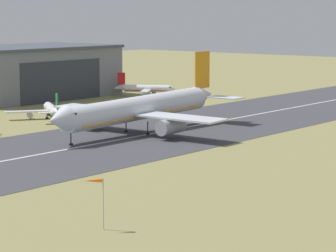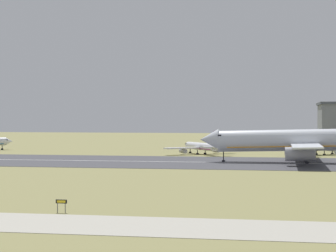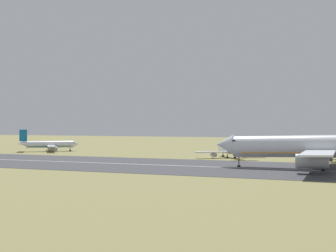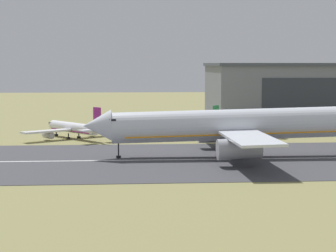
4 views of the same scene
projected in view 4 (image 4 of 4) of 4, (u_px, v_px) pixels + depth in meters
runway_strip at (143, 160)px, 111.20m from camera, size 407.15×43.67×0.06m
runway_centreline at (143, 160)px, 111.20m from camera, size 366.43×0.70×0.01m
hangar_building at (305, 91)px, 193.73m from camera, size 56.51×32.90×16.58m
airplane_landing at (242, 125)px, 115.07m from camera, size 56.43×46.34×17.64m
airplane_parked_west at (74, 128)px, 142.89m from camera, size 20.95×20.17×7.37m
airplane_parked_centre at (232, 126)px, 148.82m from camera, size 21.09×19.69×7.40m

